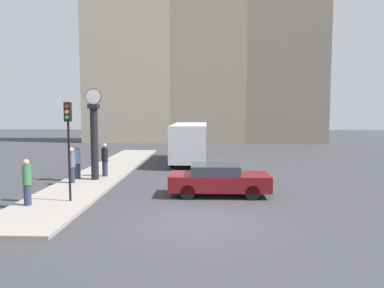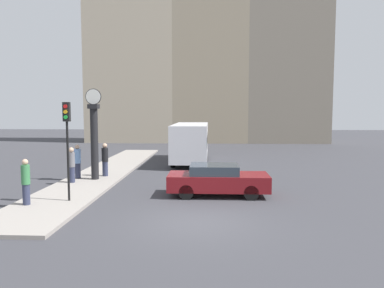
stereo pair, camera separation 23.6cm
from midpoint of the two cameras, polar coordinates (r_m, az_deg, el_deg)
name	(u,v)px [view 1 (the left image)]	position (r m, az deg, el deg)	size (l,w,h in m)	color
ground_plane	(198,222)	(12.86, 0.43, -11.76)	(120.00, 120.00, 0.00)	#38383D
sidewalk_corner	(106,172)	(23.13, -13.26, -4.13)	(2.94, 23.40, 0.13)	gray
building_row	(204,62)	(44.83, 1.64, 12.44)	(27.85, 5.00, 19.39)	#B7A88E
sedan_car	(219,180)	(16.53, 3.66, -5.44)	(4.38, 1.81, 1.37)	maroon
bus_distant	(190,141)	(26.69, -0.59, 0.51)	(2.39, 7.73, 2.77)	silver
traffic_light_near	(68,131)	(15.54, -18.74, 1.92)	(0.26, 0.24, 3.93)	black
street_clock	(94,137)	(20.11, -15.00, 1.06)	(0.83, 0.51, 4.73)	black
pedestrian_grey_jacket	(72,165)	(19.63, -18.19, -3.03)	(0.33, 0.33, 1.77)	#2D334C
pedestrian_green_hoodie	(27,182)	(15.65, -24.25, -5.30)	(0.32, 0.32, 1.77)	#2D334C
pedestrian_blue_stripe	(77,162)	(20.74, -17.38, -2.57)	(0.34, 0.34, 1.80)	#2D334C
pedestrian_black_jacket	(105,160)	(21.10, -13.46, -2.32)	(0.35, 0.35, 1.81)	#2D334C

